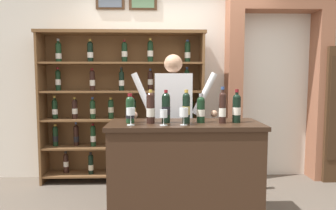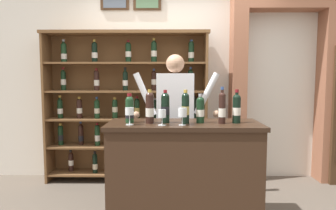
% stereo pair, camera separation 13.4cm
% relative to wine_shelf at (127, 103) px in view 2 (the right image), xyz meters
% --- Properties ---
extents(back_wall, '(12.00, 0.19, 3.55)m').
position_rel_wine_shelf_xyz_m(back_wall, '(0.69, 0.25, 0.72)').
color(back_wall, silver).
rests_on(back_wall, ground).
extents(wine_shelf, '(2.18, 0.34, 2.00)m').
position_rel_wine_shelf_xyz_m(wine_shelf, '(0.00, 0.00, 0.00)').
color(wine_shelf, brown).
rests_on(wine_shelf, ground).
extents(archway_doorway, '(1.38, 0.45, 2.58)m').
position_rel_wine_shelf_xyz_m(archway_doorway, '(2.08, 0.11, 0.38)').
color(archway_doorway, '#935B42').
rests_on(archway_doorway, ground).
extents(tasting_counter, '(1.44, 0.59, 0.98)m').
position_rel_wine_shelf_xyz_m(tasting_counter, '(0.72, -1.24, -0.57)').
color(tasting_counter, '#382316').
rests_on(tasting_counter, ground).
extents(shopkeeper, '(1.00, 0.22, 1.66)m').
position_rel_wine_shelf_xyz_m(shopkeeper, '(0.64, -0.62, -0.03)').
color(shopkeeper, '#2D3347').
rests_on(shopkeeper, ground).
extents(tasting_bottle_bianco, '(0.08, 0.08, 0.28)m').
position_rel_wine_shelf_xyz_m(tasting_bottle_bianco, '(0.21, -1.25, 0.05)').
color(tasting_bottle_bianco, '#19381E').
rests_on(tasting_bottle_bianco, tasting_counter).
extents(tasting_bottle_rosso, '(0.08, 0.08, 0.31)m').
position_rel_wine_shelf_xyz_m(tasting_bottle_rosso, '(0.40, -1.28, 0.07)').
color(tasting_bottle_rosso, black).
rests_on(tasting_bottle_rosso, tasting_counter).
extents(tasting_bottle_riserva, '(0.08, 0.08, 0.31)m').
position_rel_wine_shelf_xyz_m(tasting_bottle_riserva, '(0.54, -1.26, 0.07)').
color(tasting_bottle_riserva, black).
rests_on(tasting_bottle_riserva, tasting_counter).
extents(tasting_bottle_vin_santo, '(0.07, 0.07, 0.31)m').
position_rel_wine_shelf_xyz_m(tasting_bottle_vin_santo, '(0.73, -1.29, 0.07)').
color(tasting_bottle_vin_santo, black).
rests_on(tasting_bottle_vin_santo, tasting_counter).
extents(tasting_bottle_prosecco, '(0.08, 0.08, 0.27)m').
position_rel_wine_shelf_xyz_m(tasting_bottle_prosecco, '(0.87, -1.25, 0.05)').
color(tasting_bottle_prosecco, black).
rests_on(tasting_bottle_prosecco, tasting_counter).
extents(tasting_bottle_grappa, '(0.07, 0.07, 0.34)m').
position_rel_wine_shelf_xyz_m(tasting_bottle_grappa, '(1.07, -1.28, 0.07)').
color(tasting_bottle_grappa, black).
rests_on(tasting_bottle_grappa, tasting_counter).
extents(tasting_bottle_brunello, '(0.08, 0.08, 0.32)m').
position_rel_wine_shelf_xyz_m(tasting_bottle_brunello, '(1.21, -1.26, 0.06)').
color(tasting_bottle_brunello, black).
rests_on(tasting_bottle_brunello, tasting_counter).
extents(wine_glass_spare, '(0.08, 0.08, 0.16)m').
position_rel_wine_shelf_xyz_m(wine_glass_spare, '(0.23, -1.38, 0.03)').
color(wine_glass_spare, silver).
rests_on(wine_glass_spare, tasting_counter).
extents(wine_glass_center, '(0.08, 0.08, 0.16)m').
position_rel_wine_shelf_xyz_m(wine_glass_center, '(0.70, -1.39, 0.03)').
color(wine_glass_center, silver).
rests_on(wine_glass_center, tasting_counter).
extents(wine_glass_right, '(0.07, 0.07, 0.14)m').
position_rel_wine_shelf_xyz_m(wine_glass_right, '(0.52, -1.41, 0.02)').
color(wine_glass_right, silver).
rests_on(wine_glass_right, tasting_counter).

